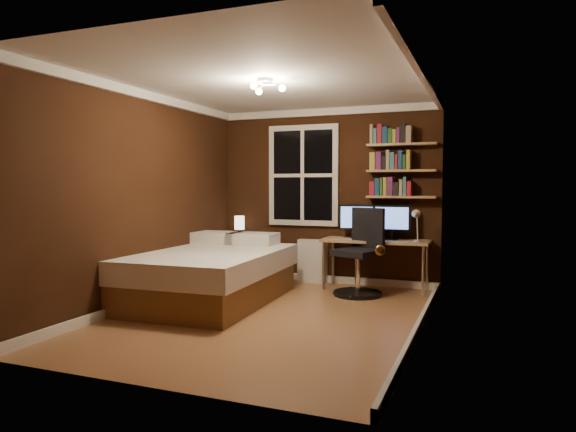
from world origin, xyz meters
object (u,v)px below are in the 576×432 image
(monitor_left, at_px, (357,221))
(desk_lamp, at_px, (417,225))
(radiator, at_px, (312,261))
(desk, at_px, (375,244))
(bedside_lamp, at_px, (239,231))
(nightstand, at_px, (240,262))
(bed, at_px, (207,274))
(monitor_right, at_px, (392,222))
(office_chair, at_px, (360,261))

(monitor_left, distance_m, desk_lamp, 0.86)
(radiator, bearing_deg, desk, -10.47)
(bedside_lamp, relative_size, monitor_left, 0.88)
(nightstand, bearing_deg, radiator, 25.35)
(desk_lamp, bearing_deg, radiator, 167.65)
(bed, distance_m, radiator, 1.78)
(bed, bearing_deg, monitor_left, 42.31)
(desk, height_order, desk_lamp, desk_lamp)
(nightstand, distance_m, bedside_lamp, 0.47)
(desk, bearing_deg, monitor_right, 19.44)
(desk, bearing_deg, monitor_left, 165.34)
(desk, distance_m, desk_lamp, 0.64)
(nightstand, distance_m, desk, 2.09)
(monitor_right, bearing_deg, desk, -160.56)
(bed, distance_m, bedside_lamp, 1.53)
(monitor_right, distance_m, desk_lamp, 0.42)
(monitor_right, bearing_deg, bed, -143.15)
(bed, xyz_separation_m, office_chair, (1.66, 1.01, 0.11))
(radiator, relative_size, monitor_right, 1.25)
(desk_lamp, bearing_deg, monitor_right, 147.49)
(desk, height_order, monitor_right, monitor_right)
(desk_lamp, xyz_separation_m, office_chair, (-0.67, -0.24, -0.46))
(monitor_right, bearing_deg, bedside_lamp, -179.16)
(office_chair, bearing_deg, nightstand, -170.78)
(bedside_lamp, relative_size, desk_lamp, 0.99)
(desk, xyz_separation_m, monitor_right, (0.20, 0.07, 0.29))
(radiator, bearing_deg, bedside_lamp, -172.91)
(monitor_left, distance_m, office_chair, 0.68)
(bed, height_order, monitor_left, monitor_left)
(radiator, height_order, desk, desk)
(radiator, bearing_deg, nightstand, -172.91)
(radiator, bearing_deg, bed, -117.44)
(nightstand, relative_size, desk, 0.36)
(nightstand, height_order, monitor_left, monitor_left)
(office_chair, bearing_deg, monitor_left, 131.08)
(bedside_lamp, bearing_deg, bed, -78.97)
(nightstand, distance_m, monitor_right, 2.35)
(desk, relative_size, monitor_left, 2.88)
(radiator, xyz_separation_m, office_chair, (0.84, -0.57, 0.13))
(bed, bearing_deg, desk, 36.14)
(radiator, height_order, monitor_left, monitor_left)
(nightstand, height_order, bedside_lamp, bedside_lamp)
(nightstand, relative_size, office_chair, 0.46)
(office_chair, bearing_deg, monitor_right, 78.11)
(bedside_lamp, distance_m, radiator, 1.19)
(bed, bearing_deg, office_chair, 28.99)
(desk, relative_size, monitor_right, 2.88)
(desk_lamp, bearing_deg, bed, -151.70)
(monitor_right, bearing_deg, office_chair, -123.72)
(bed, xyz_separation_m, nightstand, (-0.28, 1.45, -0.07))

